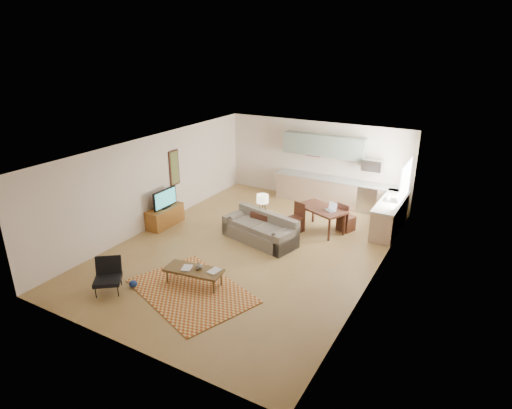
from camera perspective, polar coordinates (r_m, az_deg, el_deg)
The scene contains 25 objects.
room at distance 10.95m, azimuth -0.77°, elevation 0.49°, with size 9.00×9.00×9.00m.
kitchen_counter_back at distance 14.51m, azimuth 10.68°, elevation 1.61°, with size 4.26×0.64×0.92m, color tan, non-canonical shape.
kitchen_counter_right at distance 12.96m, azimuth 17.42°, elevation -1.40°, with size 0.64×2.26×0.92m, color tan, non-canonical shape.
kitchen_range at distance 14.23m, azimuth 14.85°, elevation 0.83°, with size 0.62×0.62×0.90m, color #A5A8AD.
kitchen_microwave at distance 13.92m, azimuth 15.29°, elevation 5.11°, with size 0.62×0.40×0.35m, color #A5A8AD.
upper_cabinets at distance 14.42m, azimuth 9.02°, elevation 7.78°, with size 2.80×0.34×0.70m, color gray.
window_right at distance 12.55m, azimuth 19.28°, elevation 2.96°, with size 0.02×1.40×1.05m, color white.
wall_art_left at distance 13.36m, azimuth -10.83°, elevation 4.83°, with size 0.06×0.42×1.10m, color olive, non-canonical shape.
triptych at distance 14.74m, azimuth 7.71°, elevation 7.33°, with size 1.70×0.04×0.50m, color beige, non-canonical shape.
rug at distance 9.75m, azimuth -8.61°, elevation -11.32°, with size 2.71×1.87×0.02m, color #9C3F16.
sofa at distance 11.72m, azimuth 0.50°, elevation -3.19°, with size 2.21×0.96×0.77m, color #695F53, non-canonical shape.
coffee_table at distance 9.88m, azimuth -8.25°, elevation -9.52°, with size 1.34×0.53×0.40m, color #4B351A, non-canonical shape.
book_a at distance 9.86m, azimuth -9.83°, elevation -8.30°, with size 0.31×0.36×0.03m, color maroon.
book_b at distance 9.70m, azimuth -6.07°, elevation -8.61°, with size 0.26×0.33×0.02m, color navy.
vase at distance 9.74m, azimuth -7.64°, elevation -8.06°, with size 0.18×0.18×0.18m, color black.
armchair at distance 10.00m, azimuth -19.20°, elevation -9.09°, with size 0.65×0.65×0.74m, color black, non-canonical shape.
tv_credenza at distance 13.05m, azimuth -12.03°, elevation -1.55°, with size 0.48×1.24×0.57m, color brown, non-canonical shape.
tv at distance 12.82m, azimuth -12.06°, elevation 0.77°, with size 0.10×0.95×0.57m, color black, non-canonical shape.
console_table at distance 12.14m, azimuth 0.85°, elevation -2.53°, with size 0.58×0.39×0.68m, color #351A11, non-canonical shape.
table_lamp at distance 11.91m, azimuth 0.87°, elevation 0.17°, with size 0.33×0.33×0.54m, color beige, non-canonical shape.
dining_table at distance 12.50m, azimuth 8.64°, elevation -1.96°, with size 1.41×0.81×0.72m, color #351A11, non-canonical shape.
dining_chair_near at distance 12.35m, azimuth 5.27°, elevation -1.77°, with size 0.40×0.42×0.85m, color #351A11, non-canonical shape.
dining_chair_far at distance 12.64m, azimuth 11.98°, elevation -1.57°, with size 0.41×0.43×0.86m, color #351A11, non-canonical shape.
laptop at distance 12.16m, azimuth 9.84°, elevation -0.32°, with size 0.30×0.23×0.23m, color #A5A8AD, non-canonical shape.
soap_bottle at distance 12.79m, azimuth 17.26°, elevation 0.99°, with size 0.10×0.10×0.19m, color beige.
Camera 1 is at (5.16, -8.86, 5.18)m, focal length 30.00 mm.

